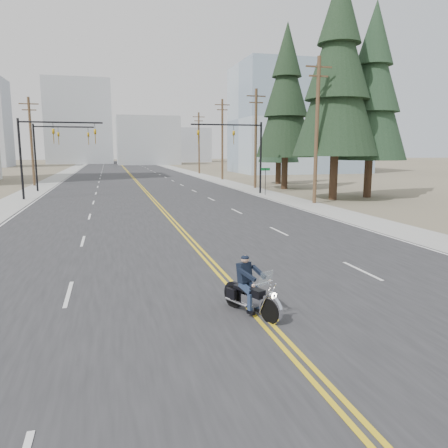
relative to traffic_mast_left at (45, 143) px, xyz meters
name	(u,v)px	position (x,y,z in m)	size (l,w,h in m)	color
ground_plane	(271,330)	(8.98, -32.00, -4.94)	(400.00, 400.00, 0.00)	#776D56
road	(130,175)	(8.98, 38.00, -4.93)	(20.00, 200.00, 0.01)	#303033
sidewalk_left	(61,175)	(-2.52, 38.00, -4.93)	(3.00, 200.00, 0.01)	#A5A5A0
sidewalk_right	(194,174)	(20.48, 38.00, -4.93)	(3.00, 200.00, 0.01)	#A5A5A0
traffic_mast_left	(45,143)	(0.00, 0.00, 0.00)	(7.10, 0.26, 7.00)	black
traffic_mast_right	(241,143)	(17.95, 0.00, 0.00)	(7.10, 0.26, 7.00)	black
traffic_mast_far	(52,145)	(-0.33, 8.00, -0.06)	(6.10, 0.26, 7.00)	black
street_sign	(265,177)	(19.78, -2.00, -3.13)	(0.90, 0.06, 2.62)	black
utility_pole_b	(317,129)	(21.48, -9.00, 1.05)	(2.20, 0.30, 11.50)	brown
utility_pole_c	(256,137)	(21.48, 6.00, 0.79)	(2.20, 0.30, 11.00)	brown
utility_pole_d	(222,138)	(21.48, 21.00, 1.05)	(2.20, 0.30, 11.50)	brown
utility_pole_e	(199,142)	(21.48, 38.00, 0.79)	(2.20, 0.30, 11.00)	brown
utility_pole_left	(31,140)	(-3.52, 16.00, 0.54)	(2.20, 0.30, 10.50)	brown
glass_building	(298,120)	(40.98, 38.00, 5.06)	(24.00, 16.00, 20.00)	#9EB5CC
haze_bldg_b	(148,141)	(16.98, 93.00, 2.06)	(18.00, 14.00, 14.00)	#ADB2B7
haze_bldg_c	(266,133)	(48.98, 78.00, 4.06)	(16.00, 12.00, 18.00)	#B7BCC6
haze_bldg_d	(80,122)	(-3.02, 108.00, 8.06)	(20.00, 15.00, 26.00)	#ADB2B7
haze_bldg_e	(189,145)	(33.98, 118.00, 1.06)	(14.00, 14.00, 12.00)	#B7BCC6
motorcyclist	(252,286)	(8.81, -30.96, -4.15)	(0.86, 2.01, 1.57)	black
conifer_near	(338,70)	(24.28, -6.91, 6.03)	(7.21, 7.21, 19.10)	#382619
conifer_mid	(373,87)	(28.30, -5.96, 4.90)	(6.43, 6.43, 17.14)	#382619
conifer_tall	(286,95)	(24.21, 3.99, 5.22)	(6.37, 6.37, 17.69)	#382619
conifer_far	(279,121)	(26.42, 11.34, 3.02)	(5.18, 5.18, 13.87)	#382619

